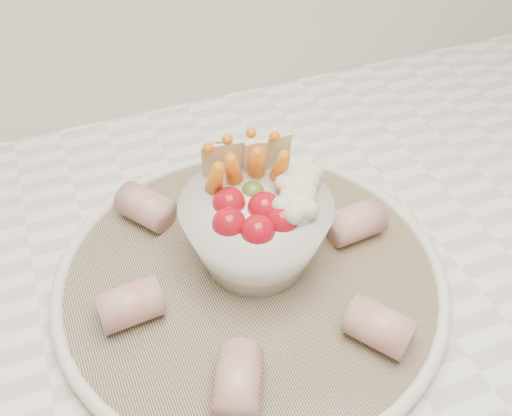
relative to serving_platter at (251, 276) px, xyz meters
name	(u,v)px	position (x,y,z in m)	size (l,w,h in m)	color
serving_platter	(251,276)	(0.00, 0.00, 0.00)	(0.38, 0.38, 0.02)	navy
veggie_bowl	(258,225)	(0.01, 0.02, 0.05)	(0.14, 0.14, 0.12)	silver
cured_meat_rolls	(251,261)	(0.00, 0.00, 0.02)	(0.29, 0.29, 0.04)	#A74C4E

